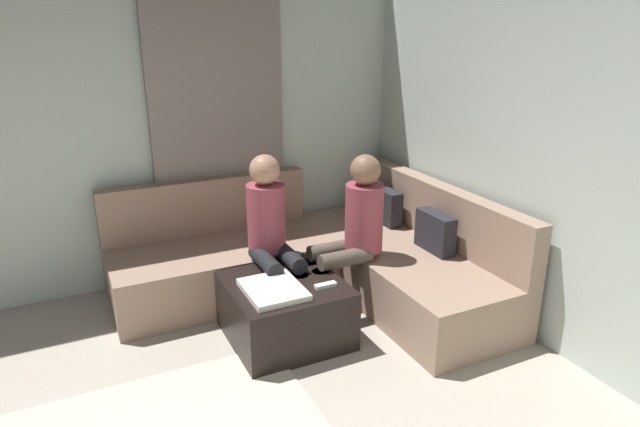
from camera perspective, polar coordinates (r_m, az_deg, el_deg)
The scene contains 9 objects.
wall_left at distance 4.57m, azimuth -26.78°, elevation 7.86°, with size 0.12×6.00×2.70m, color silver.
curtain_panel at distance 4.65m, azimuth -10.35°, elevation 8.52°, with size 0.06×1.10×2.50m, color gray.
sectional_couch at distance 4.46m, azimuth 0.33°, elevation -4.74°, with size 2.10×2.55×0.87m.
ottoman at distance 3.87m, azimuth -3.61°, elevation -9.88°, with size 0.76×0.76×0.42m, color black.
folded_blanket at distance 3.64m, azimuth -4.83°, elevation -7.80°, with size 0.44×0.36×0.04m, color white.
coffee_mug at distance 4.00m, azimuth -2.51°, elevation -4.73°, with size 0.08×0.08×0.10m, color #334C72.
game_remote at distance 3.70m, azimuth 0.57°, elevation -7.39°, with size 0.05×0.15×0.02m, color white.
person_on_couch_back at distance 4.04m, azimuth 3.33°, elevation -1.60°, with size 0.30×0.60×1.20m.
person_on_couch_side at distance 4.01m, azimuth -5.03°, elevation -1.82°, with size 0.60×0.30×1.20m.
Camera 1 is at (1.57, 0.07, 2.10)m, focal length 31.11 mm.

